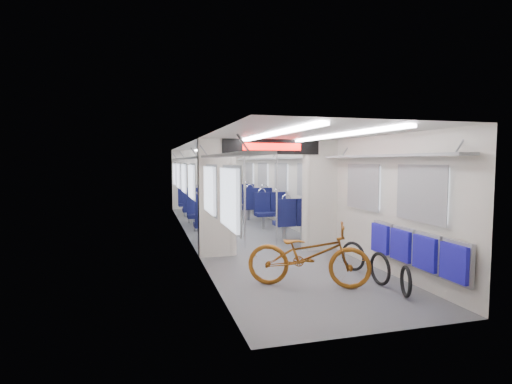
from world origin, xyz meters
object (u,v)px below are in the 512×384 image
stanchion_near_right (277,194)px  stanchion_far_left (222,185)px  seat_bay_near_left (208,215)px  seat_bay_near_right (282,212)px  bicycle (309,255)px  stanchion_far_right (244,186)px  flip_bench (414,249)px  seat_bay_far_left (194,203)px  seat_bay_far_right (249,200)px  stanchion_near_left (245,195)px  bike_hoop_a (406,283)px  bike_hoop_b (380,270)px  bike_hoop_c (353,258)px

stanchion_near_right → stanchion_far_left: same height
seat_bay_near_left → seat_bay_near_right: (1.87, -0.22, 0.02)m
bicycle → seat_bay_near_right: bearing=11.2°
stanchion_far_right → seat_bay_near_left: bearing=-130.8°
stanchion_near_right → stanchion_far_right: size_ratio=1.00×
flip_bench → seat_bay_far_left: 8.20m
seat_bay_near_left → seat_bay_near_right: size_ratio=0.91×
flip_bench → seat_bay_near_right: seat_bay_near_right is taller
seat_bay_far_left → seat_bay_far_right: (1.87, 0.25, 0.04)m
seat_bay_far_left → stanchion_near_left: 4.66m
bike_hoop_a → seat_bay_near_right: size_ratio=0.21×
stanchion_near_left → bike_hoop_a: bearing=-69.2°
flip_bench → stanchion_far_right: (-1.00, 6.43, 0.57)m
stanchion_near_right → stanchion_far_right: 3.01m
bike_hoop_b → stanchion_far_left: size_ratio=0.22×
stanchion_near_right → bike_hoop_c: bearing=-75.9°
bike_hoop_a → stanchion_far_right: stanchion_far_right is taller
stanchion_near_left → stanchion_near_right: same height
seat_bay_far_left → bicycle: bearing=-83.7°
stanchion_near_left → bike_hoop_c: bearing=-58.9°
flip_bench → seat_bay_near_right: (-0.42, 4.71, -0.03)m
bicycle → bike_hoop_b: (1.06, -0.24, -0.25)m
stanchion_near_right → bike_hoop_a: bearing=-80.6°
stanchion_far_right → bicycle: bearing=-94.5°
seat_bay_far_left → bike_hoop_a: bearing=-76.8°
bike_hoop_c → seat_bay_far_left: seat_bay_far_left is taller
bike_hoop_a → seat_bay_far_right: (-0.05, 8.46, 0.37)m
flip_bench → bike_hoop_b: bearing=150.7°
flip_bench → stanchion_near_left: (-1.74, 3.29, 0.57)m
bike_hoop_a → stanchion_near_left: stanchion_near_left is taller
bike_hoop_b → stanchion_near_right: stanchion_near_right is taller
bike_hoop_a → seat_bay_near_left: size_ratio=0.23×
seat_bay_near_right → seat_bay_near_left: bearing=173.3°
seat_bay_far_left → stanchion_near_left: (0.55, -4.58, 0.62)m
bike_hoop_a → bike_hoop_b: size_ratio=0.87×
stanchion_far_left → stanchion_far_right: bearing=-29.4°
bicycle → stanchion_near_right: size_ratio=0.79×
seat_bay_near_right → stanchion_far_right: 1.91m
stanchion_far_left → seat_bay_far_left: bearing=122.0°
bike_hoop_b → stanchion_far_left: stanchion_far_left is taller
seat_bay_near_left → stanchion_near_left: (0.55, -1.64, 0.63)m
bike_hoop_b → seat_bay_far_left: 7.88m
flip_bench → stanchion_far_right: 6.53m
seat_bay_far_left → stanchion_far_right: (1.29, -1.45, 0.62)m
seat_bay_near_left → stanchion_near_right: (1.30, -1.52, 0.63)m
seat_bay_far_left → seat_bay_near_right: bearing=-59.4°
seat_bay_near_right → stanchion_near_right: size_ratio=0.92×
bike_hoop_a → stanchion_far_left: bearing=99.8°
flip_bench → bike_hoop_c: bearing=110.4°
bike_hoop_a → seat_bay_near_left: (-1.92, 5.26, 0.33)m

